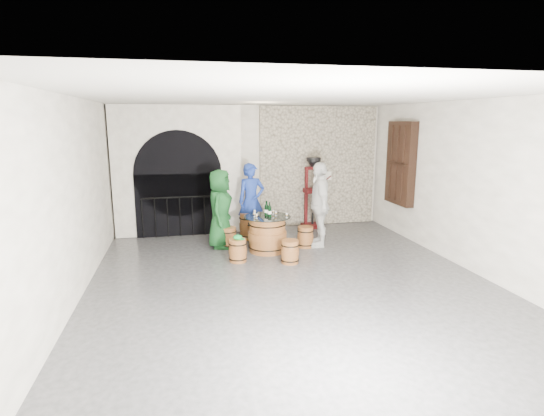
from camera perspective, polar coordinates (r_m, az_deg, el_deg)
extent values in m
plane|color=#303033|center=(7.75, 2.33, -9.63)|extent=(8.00, 8.00, 0.00)
plane|color=silver|center=(11.21, -2.70, 5.44)|extent=(8.00, 0.00, 8.00)
plane|color=silver|center=(3.70, 18.26, -8.08)|extent=(8.00, 0.00, 8.00)
plane|color=silver|center=(7.29, -25.26, 0.96)|extent=(0.00, 8.00, 8.00)
plane|color=silver|center=(8.87, 24.94, 2.71)|extent=(0.00, 8.00, 8.00)
plane|color=beige|center=(7.23, 2.55, 14.72)|extent=(8.00, 8.00, 0.00)
cube|color=#AEA38A|center=(11.58, 6.21, 5.58)|extent=(3.20, 0.12, 3.18)
cube|color=silver|center=(10.81, -12.50, 4.95)|extent=(3.10, 0.50, 3.18)
cube|color=black|center=(10.67, -12.31, 0.39)|extent=(2.10, 0.03, 1.55)
cylinder|color=black|center=(10.55, -12.50, 4.52)|extent=(2.10, 0.03, 2.10)
cylinder|color=black|center=(10.57, -12.36, 1.41)|extent=(1.79, 0.04, 0.04)
cylinder|color=black|center=(10.71, -17.02, -1.38)|extent=(0.02, 0.02, 0.98)
cylinder|color=black|center=(10.69, -15.44, -1.32)|extent=(0.02, 0.02, 0.98)
cylinder|color=black|center=(10.67, -13.84, -1.25)|extent=(0.02, 0.02, 0.98)
cylinder|color=black|center=(10.67, -12.25, -1.18)|extent=(0.02, 0.02, 0.98)
cylinder|color=black|center=(10.67, -10.65, -1.11)|extent=(0.02, 0.02, 0.98)
cylinder|color=black|center=(10.68, -9.06, -1.05)|extent=(0.02, 0.02, 0.98)
cylinder|color=black|center=(10.70, -7.47, -0.98)|extent=(0.02, 0.02, 0.98)
cube|color=black|center=(10.78, 16.92, 5.77)|extent=(0.20, 1.10, 2.00)
cube|color=black|center=(10.76, 16.69, 5.78)|extent=(0.06, 0.88, 1.76)
cube|color=black|center=(10.78, 16.83, 5.77)|extent=(0.22, 0.92, 0.06)
cube|color=black|center=(10.52, 17.59, 5.60)|extent=(0.22, 0.06, 1.80)
cube|color=black|center=(10.78, 16.83, 5.77)|extent=(0.22, 0.06, 1.80)
cube|color=black|center=(11.03, 16.11, 5.94)|extent=(0.22, 0.06, 1.80)
cylinder|color=brown|center=(9.26, -0.64, -3.62)|extent=(0.78, 0.78, 0.74)
cylinder|color=brown|center=(9.26, -0.64, -3.62)|extent=(0.84, 0.84, 0.16)
torus|color=black|center=(9.33, -0.63, -5.12)|extent=(0.84, 0.84, 0.02)
torus|color=black|center=(9.20, -0.64, -2.10)|extent=(0.84, 0.84, 0.02)
cylinder|color=brown|center=(9.17, -0.64, -1.32)|extent=(0.80, 0.80, 0.02)
cylinder|color=black|center=(9.16, -0.64, -1.17)|extent=(1.02, 1.02, 0.01)
cylinder|color=brown|center=(9.60, -5.87, -4.02)|extent=(0.34, 0.34, 0.45)
cylinder|color=brown|center=(9.60, -5.87, -4.02)|extent=(0.37, 0.37, 0.10)
torus|color=black|center=(9.65, -5.85, -4.90)|extent=(0.38, 0.38, 0.02)
torus|color=black|center=(9.56, -5.89, -3.13)|extent=(0.38, 0.38, 0.02)
cylinder|color=brown|center=(9.54, -5.90, -2.65)|extent=(0.35, 0.35, 0.02)
cylinder|color=brown|center=(10.14, -2.30, -3.12)|extent=(0.34, 0.34, 0.45)
cylinder|color=brown|center=(10.14, -2.30, -3.12)|extent=(0.37, 0.37, 0.10)
torus|color=black|center=(10.18, -2.29, -3.96)|extent=(0.38, 0.38, 0.02)
torus|color=black|center=(10.10, -2.31, -2.28)|extent=(0.38, 0.38, 0.02)
cylinder|color=brown|center=(10.08, -2.31, -1.82)|extent=(0.35, 0.35, 0.02)
cylinder|color=brown|center=(9.64, 4.50, -3.94)|extent=(0.34, 0.34, 0.45)
cylinder|color=brown|center=(9.64, 4.50, -3.94)|extent=(0.37, 0.37, 0.10)
torus|color=black|center=(9.68, 4.49, -4.82)|extent=(0.38, 0.38, 0.02)
torus|color=black|center=(9.60, 4.52, -3.05)|extent=(0.38, 0.38, 0.02)
cylinder|color=brown|center=(9.58, 4.53, -2.58)|extent=(0.35, 0.35, 0.02)
cylinder|color=brown|center=(8.55, 2.43, -5.95)|extent=(0.34, 0.34, 0.45)
cylinder|color=brown|center=(8.55, 2.43, -5.95)|extent=(0.37, 0.37, 0.10)
torus|color=black|center=(8.60, 2.42, -6.93)|extent=(0.38, 0.38, 0.02)
torus|color=black|center=(8.51, 2.44, -4.96)|extent=(0.38, 0.38, 0.02)
cylinder|color=brown|center=(8.48, 2.45, -4.43)|extent=(0.35, 0.35, 0.02)
cylinder|color=brown|center=(8.66, -4.61, -5.76)|extent=(0.34, 0.34, 0.45)
cylinder|color=brown|center=(8.66, -4.61, -5.76)|extent=(0.37, 0.37, 0.10)
torus|color=black|center=(8.71, -4.60, -6.72)|extent=(0.38, 0.38, 0.02)
torus|color=black|center=(8.61, -4.63, -4.78)|extent=(0.38, 0.38, 0.02)
cylinder|color=brown|center=(8.59, -4.64, -4.25)|extent=(0.35, 0.35, 0.02)
ellipsoid|color=#0D9537|center=(8.58, -4.65, -3.94)|extent=(0.18, 0.18, 0.10)
cylinder|color=#0D9537|center=(8.57, -4.08, -4.20)|extent=(0.12, 0.12, 0.01)
imported|color=#12401A|center=(9.52, -6.99, -0.12)|extent=(0.81, 1.00, 1.77)
imported|color=navy|center=(10.25, -2.79, 0.95)|extent=(0.72, 0.53, 1.82)
imported|color=silver|center=(9.61, 6.37, 0.47)|extent=(0.62, 1.18, 1.92)
cylinder|color=black|center=(9.20, -0.69, -0.36)|extent=(0.07, 0.07, 0.22)
cylinder|color=white|center=(9.20, -0.69, -0.43)|extent=(0.08, 0.08, 0.06)
cone|color=black|center=(9.17, -0.69, 0.40)|extent=(0.07, 0.07, 0.05)
cylinder|color=black|center=(9.16, -0.70, 0.74)|extent=(0.03, 0.03, 0.07)
cylinder|color=black|center=(9.07, -0.31, -0.53)|extent=(0.07, 0.07, 0.22)
cylinder|color=white|center=(9.07, -0.31, -0.60)|extent=(0.08, 0.08, 0.06)
cone|color=black|center=(9.05, -0.31, 0.24)|extent=(0.07, 0.07, 0.05)
cylinder|color=black|center=(9.03, -0.31, 0.58)|extent=(0.03, 0.03, 0.07)
cylinder|color=black|center=(9.22, -0.79, -0.34)|extent=(0.07, 0.07, 0.22)
cylinder|color=white|center=(9.22, -0.79, -0.40)|extent=(0.08, 0.08, 0.06)
cone|color=black|center=(9.19, -0.79, 0.42)|extent=(0.07, 0.07, 0.05)
cylinder|color=black|center=(9.18, -0.79, 0.76)|extent=(0.03, 0.03, 0.07)
cylinder|color=brown|center=(10.28, -3.11, -2.46)|extent=(0.44, 0.44, 0.61)
cylinder|color=brown|center=(10.28, -3.11, -2.46)|extent=(0.47, 0.47, 0.14)
torus|color=black|center=(10.33, -3.10, -3.58)|extent=(0.48, 0.48, 0.02)
torus|color=black|center=(10.23, -3.13, -1.32)|extent=(0.48, 0.48, 0.02)
cylinder|color=brown|center=(10.21, -3.13, -0.73)|extent=(0.44, 0.44, 0.02)
cube|color=#470B0D|center=(11.45, 5.45, -2.36)|extent=(0.57, 0.48, 0.10)
cube|color=#470B0D|center=(11.25, 5.54, 2.37)|extent=(0.50, 0.36, 0.12)
cube|color=#470B0D|center=(11.17, 5.60, 5.36)|extent=(0.48, 0.18, 0.07)
cylinder|color=black|center=(11.33, 5.50, 0.30)|extent=(0.06, 0.06, 0.99)
cylinder|color=black|center=(11.15, 5.62, 6.52)|extent=(0.37, 0.37, 0.09)
cone|color=black|center=(11.16, 5.61, 5.92)|extent=(0.37, 0.37, 0.20)
cube|color=#470B0D|center=(11.20, 4.61, 1.47)|extent=(0.08, 0.08, 1.58)
cube|color=#470B0D|center=(11.37, 6.42, 1.59)|extent=(0.08, 0.08, 1.58)
cylinder|color=#470B0D|center=(11.31, 7.00, 3.55)|extent=(0.42, 0.09, 0.31)
cube|color=silver|center=(11.61, 7.48, 4.33)|extent=(0.18, 0.10, 0.22)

